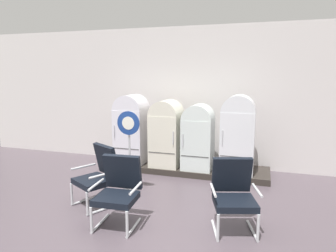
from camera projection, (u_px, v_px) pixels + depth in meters
ground at (126, 239)px, 4.12m from camera, size 12.00×10.00×0.05m
back_wall at (190, 96)px, 7.28m from camera, size 11.76×0.12×3.28m
display_plinth at (183, 168)px, 6.95m from camera, size 3.80×0.95×0.13m
refrigerator_0 at (132, 127)px, 7.05m from camera, size 0.68×0.67×1.59m
refrigerator_1 at (166, 131)px, 6.83m from camera, size 0.65×0.72×1.48m
refrigerator_2 at (198, 135)px, 6.58m from camera, size 0.64×0.64×1.42m
refrigerator_3 at (238, 132)px, 6.31m from camera, size 0.68×0.64×1.64m
armchair_left at (98, 173)px, 5.08m from camera, size 0.81×0.84×1.01m
armchair_right at (233, 192)px, 4.28m from camera, size 0.75×0.78×1.01m
armchair_center at (119, 188)px, 4.42m from camera, size 0.67×0.68×1.01m
sign_stand at (129, 154)px, 5.59m from camera, size 0.43×0.32×1.53m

